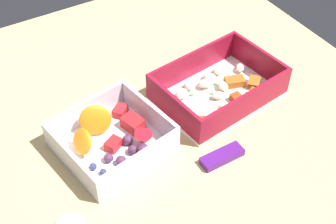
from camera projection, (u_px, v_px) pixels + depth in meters
The scene contains 4 objects.
table_surface at pixel (159, 123), 77.43cm from camera, with size 80.00×80.00×2.00cm, color tan.
pasta_container at pixel (219, 89), 79.43cm from camera, with size 22.01×16.51×5.74cm.
fruit_bowl at pixel (113, 139), 71.24cm from camera, with size 17.80×17.16×5.91cm.
candy_bar at pixel (222, 156), 70.23cm from camera, with size 7.00×2.40×1.20cm, color #51197A.
Camera 1 is at (26.32, 46.73, 56.90)cm, focal length 49.00 mm.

